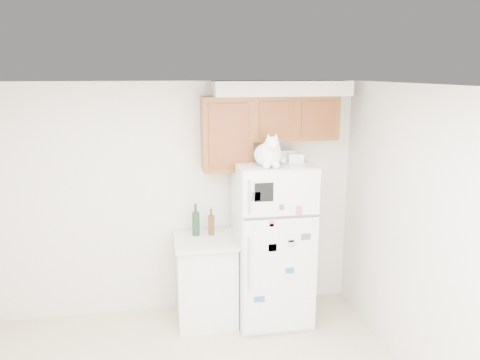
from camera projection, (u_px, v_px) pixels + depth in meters
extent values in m
cube|color=silver|center=(178.00, 200.00, 5.00)|extent=(3.80, 0.04, 2.50)
cube|color=silver|center=(453.00, 261.00, 3.40)|extent=(0.04, 4.00, 2.50)
cube|color=white|center=(187.00, 87.00, 2.80)|extent=(3.80, 4.00, 0.04)
cube|color=brown|center=(293.00, 118.00, 4.84)|extent=(0.90, 0.33, 0.45)
cube|color=brown|center=(226.00, 134.00, 4.76)|extent=(0.50, 0.33, 0.75)
cube|color=silver|center=(282.00, 88.00, 4.76)|extent=(1.40, 0.37, 0.15)
cube|color=white|center=(272.00, 242.00, 4.89)|extent=(0.76, 0.72, 1.70)
cube|color=white|center=(282.00, 194.00, 4.39)|extent=(0.74, 0.03, 0.44)
cube|color=white|center=(280.00, 276.00, 4.58)|extent=(0.74, 0.03, 1.19)
cube|color=#59595B|center=(282.00, 216.00, 4.44)|extent=(0.74, 0.03, 0.02)
cylinder|color=silver|center=(249.00, 196.00, 4.31)|extent=(0.02, 0.02, 0.32)
cylinder|color=silver|center=(249.00, 264.00, 4.46)|extent=(0.02, 0.02, 0.55)
cube|color=black|center=(264.00, 192.00, 4.33)|extent=(0.18, 0.00, 0.18)
cube|color=white|center=(265.00, 238.00, 4.44)|extent=(0.22, 0.00, 0.28)
cube|color=#C14D91|center=(299.00, 210.00, 4.43)|extent=(0.06, 0.00, 0.09)
cube|color=#525157|center=(282.00, 207.00, 4.40)|extent=(0.05, 0.00, 0.06)
cube|color=#2955A4|center=(260.00, 299.00, 4.57)|extent=(0.11, 0.00, 0.06)
cube|color=#23608D|center=(290.00, 271.00, 4.56)|extent=(0.08, 0.00, 0.06)
cube|color=silver|center=(291.00, 238.00, 4.48)|extent=(0.07, 0.00, 0.09)
cube|color=#C38BB5|center=(292.00, 244.00, 4.50)|extent=(0.07, 0.00, 0.07)
cube|color=white|center=(271.00, 264.00, 4.51)|extent=(0.05, 0.00, 0.07)
cube|color=#72A552|center=(273.00, 248.00, 4.47)|extent=(0.09, 0.00, 0.08)
cube|color=#4D4D52|center=(306.00, 237.00, 4.51)|extent=(0.09, 0.00, 0.06)
cube|color=#DA6944|center=(272.00, 224.00, 4.42)|extent=(0.05, 0.00, 0.06)
cube|color=#4D4E52|center=(256.00, 196.00, 4.33)|extent=(0.08, 0.00, 0.08)
cube|color=white|center=(206.00, 281.00, 4.92)|extent=(0.60, 0.60, 0.88)
cube|color=silver|center=(206.00, 240.00, 4.80)|extent=(0.64, 0.64, 0.04)
ellipsoid|color=white|center=(268.00, 155.00, 4.51)|extent=(0.27, 0.36, 0.23)
ellipsoid|color=white|center=(270.00, 151.00, 4.40)|extent=(0.19, 0.16, 0.21)
sphere|color=white|center=(272.00, 144.00, 4.32)|extent=(0.13, 0.13, 0.13)
cone|color=white|center=(268.00, 137.00, 4.30)|extent=(0.05, 0.05, 0.05)
cone|color=white|center=(276.00, 136.00, 4.31)|extent=(0.05, 0.05, 0.05)
cone|color=#D88C8C|center=(269.00, 137.00, 4.30)|extent=(0.02, 0.02, 0.03)
cone|color=#D88C8C|center=(276.00, 137.00, 4.31)|extent=(0.02, 0.02, 0.03)
sphere|color=white|center=(273.00, 147.00, 4.27)|extent=(0.06, 0.06, 0.06)
sphere|color=white|center=(267.00, 165.00, 4.38)|extent=(0.07, 0.07, 0.07)
sphere|color=white|center=(276.00, 165.00, 4.39)|extent=(0.07, 0.07, 0.07)
cylinder|color=white|center=(276.00, 160.00, 4.66)|extent=(0.16, 0.23, 0.08)
cube|color=white|center=(285.00, 155.00, 4.84)|extent=(0.19, 0.15, 0.10)
cube|color=white|center=(296.00, 158.00, 4.69)|extent=(0.16, 0.12, 0.09)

